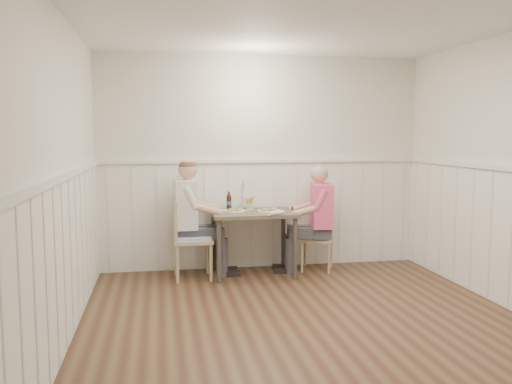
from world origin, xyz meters
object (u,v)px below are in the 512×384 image
chair_left (188,236)px  man_in_pink (318,226)px  dining_table (253,220)px  beer_bottle (229,202)px  grass_vase (241,195)px  chair_right (321,235)px  diner_cream (190,227)px

chair_left → man_in_pink: size_ratio=0.71×
dining_table → chair_left: (-0.76, -0.04, -0.15)m
chair_left → beer_bottle: bearing=25.6°
man_in_pink → grass_vase: man_in_pink is taller
dining_table → chair_right: chair_right is taller
chair_left → grass_vase: size_ratio=2.51×
dining_table → chair_right: 0.88m
dining_table → man_in_pink: size_ratio=0.74×
chair_right → chair_left: chair_left is taller
chair_right → grass_vase: (-0.94, 0.25, 0.48)m
grass_vase → dining_table: bearing=-73.8°
diner_cream → beer_bottle: size_ratio=6.33×
beer_bottle → diner_cream: bearing=-162.6°
chair_left → grass_vase: (0.67, 0.35, 0.42)m
chair_left → diner_cream: 0.13m
chair_right → man_in_pink: man_in_pink is taller
dining_table → man_in_pink: bearing=1.9°
chair_left → beer_bottle: (0.51, 0.24, 0.35)m
beer_bottle → grass_vase: 0.21m
chair_left → man_in_pink: (1.56, 0.07, 0.05)m
chair_right → diner_cream: 1.59m
diner_cream → man_in_pink: bearing=-0.8°
dining_table → beer_bottle: beer_bottle is taller
beer_bottle → chair_left: bearing=-154.4°
chair_right → grass_vase: 1.08m
chair_right → dining_table: bearing=-175.9°
dining_table → chair_left: bearing=-176.7°
grass_vase → man_in_pink: bearing=-17.7°
man_in_pink → grass_vase: bearing=162.3°
beer_bottle → dining_table: bearing=-37.7°
beer_bottle → grass_vase: grass_vase is taller
diner_cream → chair_left: bearing=-106.2°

